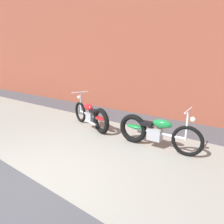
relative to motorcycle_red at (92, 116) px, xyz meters
name	(u,v)px	position (x,y,z in m)	size (l,w,h in m)	color
ground_plane	(35,181)	(1.00, -2.59, -0.40)	(80.00, 80.00, 0.00)	#47474C
sidewalk_slab	(100,146)	(1.00, -0.84, -0.40)	(36.00, 3.50, 0.01)	gray
brick_building_wall	(164,34)	(1.00, 2.61, 2.46)	(36.00, 0.50, 5.72)	brown
motorcycle_red	(92,116)	(0.00, 0.00, 0.00)	(1.93, 0.86, 1.03)	black
motorcycle_green	(152,131)	(2.00, -0.14, 0.00)	(2.01, 0.58, 1.03)	black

